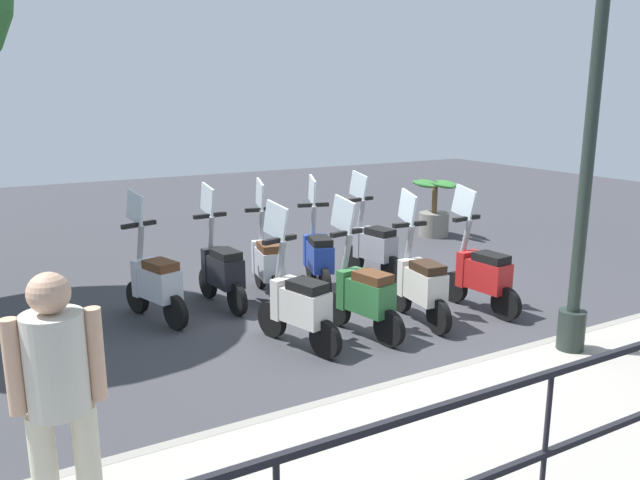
# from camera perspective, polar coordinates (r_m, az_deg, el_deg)

# --- Properties ---
(ground_plane) EXTENTS (28.00, 28.00, 0.00)m
(ground_plane) POSITION_cam_1_polar(r_m,az_deg,el_deg) (7.92, 3.88, -6.23)
(ground_plane) COLOR #38383D
(promenade_walkway) EXTENTS (2.20, 20.00, 0.15)m
(promenade_walkway) POSITION_cam_1_polar(r_m,az_deg,el_deg) (5.75, 22.00, -14.17)
(promenade_walkway) COLOR #A39E93
(promenade_walkway) RESTS_ON ground_plane
(lamp_post_near) EXTENTS (0.26, 0.90, 4.48)m
(lamp_post_near) POSITION_cam_1_polar(r_m,az_deg,el_deg) (6.34, 23.37, 7.73)
(lamp_post_near) COLOR #232D28
(lamp_post_near) RESTS_ON promenade_walkway
(pedestrian_distant) EXTENTS (0.35, 0.49, 1.59)m
(pedestrian_distant) POSITION_cam_1_polar(r_m,az_deg,el_deg) (3.68, -22.77, -12.68)
(pedestrian_distant) COLOR beige
(pedestrian_distant) RESTS_ON promenade_walkway
(potted_palm) EXTENTS (1.06, 0.66, 1.05)m
(potted_palm) POSITION_cam_1_polar(r_m,az_deg,el_deg) (12.00, 10.39, 2.45)
(potted_palm) COLOR slate
(potted_palm) RESTS_ON ground_plane
(scooter_near_0) EXTENTS (1.23, 0.44, 1.54)m
(scooter_near_0) POSITION_cam_1_polar(r_m,az_deg,el_deg) (7.92, 14.49, -2.98)
(scooter_near_0) COLOR black
(scooter_near_0) RESTS_ON ground_plane
(scooter_near_1) EXTENTS (1.23, 0.44, 1.54)m
(scooter_near_1) POSITION_cam_1_polar(r_m,az_deg,el_deg) (7.37, 9.15, -3.92)
(scooter_near_1) COLOR black
(scooter_near_1) RESTS_ON ground_plane
(scooter_near_2) EXTENTS (1.22, 0.48, 1.54)m
(scooter_near_2) POSITION_cam_1_polar(r_m,az_deg,el_deg) (6.90, 3.94, -4.96)
(scooter_near_2) COLOR black
(scooter_near_2) RESTS_ON ground_plane
(scooter_near_3) EXTENTS (1.21, 0.53, 1.54)m
(scooter_near_3) POSITION_cam_1_polar(r_m,az_deg,el_deg) (6.58, -2.02, -5.86)
(scooter_near_3) COLOR black
(scooter_near_3) RESTS_ON ground_plane
(scooter_far_0) EXTENTS (1.23, 0.46, 1.54)m
(scooter_far_0) POSITION_cam_1_polar(r_m,az_deg,el_deg) (9.12, 4.87, -0.50)
(scooter_far_0) COLOR black
(scooter_far_0) RESTS_ON ground_plane
(scooter_far_1) EXTENTS (1.20, 0.53, 1.54)m
(scooter_far_1) POSITION_cam_1_polar(r_m,az_deg,el_deg) (8.55, -0.19, -1.37)
(scooter_far_1) COLOR black
(scooter_far_1) RESTS_ON ground_plane
(scooter_far_2) EXTENTS (1.22, 0.48, 1.54)m
(scooter_far_2) POSITION_cam_1_polar(r_m,az_deg,el_deg) (8.25, -4.84, -1.96)
(scooter_far_2) COLOR black
(scooter_far_2) RESTS_ON ground_plane
(scooter_far_3) EXTENTS (1.23, 0.44, 1.54)m
(scooter_far_3) POSITION_cam_1_polar(r_m,az_deg,el_deg) (7.94, -9.00, -2.67)
(scooter_far_3) COLOR black
(scooter_far_3) RESTS_ON ground_plane
(scooter_far_4) EXTENTS (1.20, 0.54, 1.54)m
(scooter_far_4) POSITION_cam_1_polar(r_m,az_deg,el_deg) (7.58, -14.86, -3.71)
(scooter_far_4) COLOR black
(scooter_far_4) RESTS_ON ground_plane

